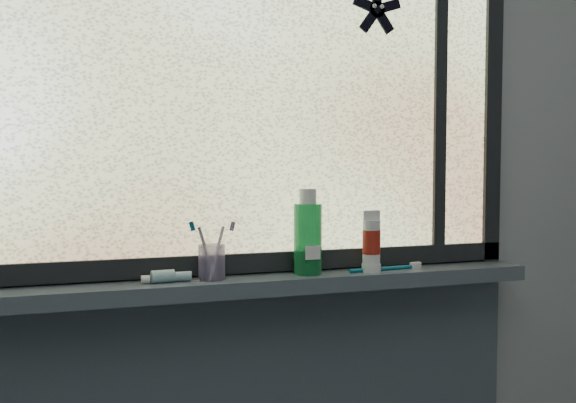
% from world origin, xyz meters
% --- Properties ---
extents(wall_back, '(3.00, 0.01, 2.50)m').
position_xyz_m(wall_back, '(0.00, 1.30, 1.25)').
color(wall_back, '#9EA3A8').
rests_on(wall_back, ground).
extents(windowsill, '(1.62, 0.14, 0.04)m').
position_xyz_m(windowsill, '(0.00, 1.23, 1.00)').
color(windowsill, '#434F5A').
rests_on(windowsill, wall_back).
extents(window_pane, '(1.50, 0.01, 1.00)m').
position_xyz_m(window_pane, '(0.00, 1.28, 1.53)').
color(window_pane, silver).
rests_on(window_pane, wall_back).
extents(frame_bottom, '(1.60, 0.03, 0.05)m').
position_xyz_m(frame_bottom, '(0.00, 1.28, 1.05)').
color(frame_bottom, black).
rests_on(frame_bottom, windowsill).
extents(frame_right, '(0.05, 0.03, 1.10)m').
position_xyz_m(frame_right, '(0.78, 1.28, 1.53)').
color(frame_right, black).
rests_on(frame_right, wall_back).
extents(frame_mullion, '(0.03, 0.03, 1.00)m').
position_xyz_m(frame_mullion, '(0.60, 1.28, 1.53)').
color(frame_mullion, black).
rests_on(frame_mullion, wall_back).
extents(starfish_sticker, '(0.15, 0.02, 0.15)m').
position_xyz_m(starfish_sticker, '(0.40, 1.27, 1.72)').
color(starfish_sticker, black).
rests_on(starfish_sticker, window_pane).
extents(toothpaste_tube, '(0.17, 0.04, 0.03)m').
position_xyz_m(toothpaste_tube, '(-0.17, 1.22, 1.04)').
color(toothpaste_tube, white).
rests_on(toothpaste_tube, windowsill).
extents(toothbrush_cup, '(0.08, 0.08, 0.09)m').
position_xyz_m(toothbrush_cup, '(-0.06, 1.23, 1.06)').
color(toothbrush_cup, '#AA9BCD').
rests_on(toothbrush_cup, windowsill).
extents(toothbrush_lying, '(0.24, 0.04, 0.02)m').
position_xyz_m(toothbrush_lying, '(0.39, 1.21, 1.03)').
color(toothbrush_lying, '#0E627E').
rests_on(toothbrush_lying, windowsill).
extents(mouthwash_bottle, '(0.09, 0.09, 0.18)m').
position_xyz_m(mouthwash_bottle, '(0.19, 1.23, 1.13)').
color(mouthwash_bottle, '#1C9045').
rests_on(mouthwash_bottle, windowsill).
extents(cream_tube, '(0.05, 0.05, 0.12)m').
position_xyz_m(cream_tube, '(0.36, 1.21, 1.11)').
color(cream_tube, silver).
rests_on(cream_tube, windowsill).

